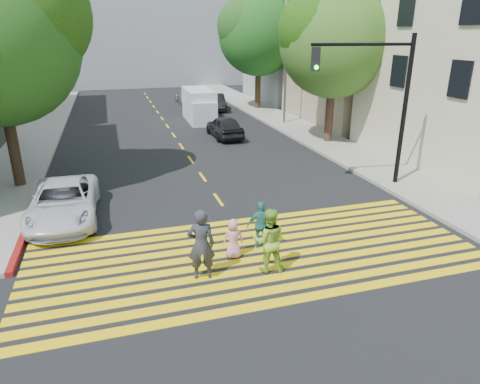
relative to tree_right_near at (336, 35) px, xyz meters
name	(u,v)px	position (x,y,z in m)	size (l,w,h in m)	color
ground	(272,276)	(-8.72, -13.24, -6.13)	(120.00, 120.00, 0.00)	black
sidewalk_left	(40,130)	(-17.22, 8.76, -6.06)	(3.00, 40.00, 0.15)	gray
sidewalk_right	(312,135)	(-0.22, 1.76, -6.06)	(3.00, 60.00, 0.15)	gray
curb_red	(31,218)	(-15.62, -7.24, -6.05)	(0.20, 8.00, 0.16)	maroon
crosswalk	(257,254)	(-8.72, -11.96, -6.13)	(13.40, 5.30, 0.01)	yellow
lane_line	(165,122)	(-8.72, 9.26, -6.13)	(0.12, 34.40, 0.01)	yellow
building_right_tan	(374,51)	(6.28, 5.76, -1.13)	(10.00, 10.00, 10.00)	tan
building_right_grey	(308,47)	(6.28, 16.76, -1.13)	(10.00, 10.00, 10.00)	gray
backdrop_block	(135,35)	(-8.72, 34.76, -0.13)	(30.00, 8.00, 12.00)	gray
tree_right_near	(336,35)	(0.00, 0.00, 0.00)	(7.75, 7.38, 9.07)	black
tree_right_far	(260,30)	(-0.11, 12.69, 0.32)	(7.63, 7.07, 9.56)	#362412
pedestrian_man	(201,245)	(-10.55, -12.74, -5.13)	(0.73, 0.48, 2.01)	#2F2F39
pedestrian_woman	(269,240)	(-8.69, -12.89, -5.20)	(0.90, 0.70, 1.86)	#8CBE38
pedestrian_child	(233,239)	(-9.43, -11.90, -5.53)	(0.59, 0.39, 1.21)	pink
pedestrian_extra	(261,225)	(-8.44, -11.56, -5.37)	(0.89, 0.37, 1.52)	teal
white_sedan	(64,202)	(-14.41, -7.52, -5.46)	(2.23, 4.84, 1.35)	silver
dark_car_near	(225,127)	(-5.69, 3.17, -5.44)	(1.64, 4.08, 1.39)	black
silver_car	(187,96)	(-5.40, 18.00, -5.48)	(1.84, 4.51, 1.31)	#A2A2A2
dark_car_parked	(216,102)	(-3.75, 13.36, -5.47)	(1.42, 4.06, 1.34)	black
white_van	(200,106)	(-6.10, 8.88, -5.03)	(1.99, 5.00, 2.34)	silver
traffic_signal	(381,91)	(-2.03, -7.64, -2.07)	(4.27, 0.72, 6.27)	black
street_lamp	(284,51)	(-0.66, 5.95, -1.06)	(2.00, 0.22, 8.84)	slate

